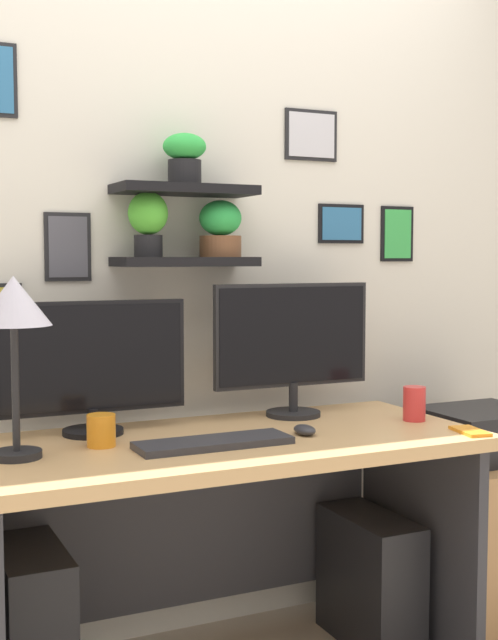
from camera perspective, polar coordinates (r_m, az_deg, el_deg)
back_wall_assembly at (r=2.82m, az=-5.24°, el=5.86°), size 4.40×0.24×2.70m
desk at (r=2.57m, az=-2.09°, el=-12.40°), size 1.51×0.68×0.75m
monitor_left at (r=2.53m, az=-10.63°, el=-2.96°), size 0.58×0.18×0.40m
monitor_right at (r=2.77m, az=2.96°, el=-1.56°), size 0.56×0.18×0.44m
keyboard at (r=2.36m, az=-2.42°, el=-8.31°), size 0.44×0.14×0.02m
computer_mouse at (r=2.51m, az=3.79°, el=-7.44°), size 0.06×0.09×0.03m
desk_lamp at (r=2.25m, az=-15.65°, el=0.48°), size 0.19×0.19×0.48m
cell_phone at (r=2.62m, az=14.74°, el=-7.29°), size 0.09×0.15×0.01m
coffee_mug at (r=2.39m, az=-9.98°, el=-7.38°), size 0.08×0.08×0.09m
water_cup at (r=2.76m, az=11.14°, el=-5.58°), size 0.07×0.07×0.11m
drawer_cabinet at (r=3.18m, az=15.36°, el=-13.96°), size 0.44×0.50×0.57m
printer at (r=3.09m, az=15.50°, el=-7.39°), size 0.38×0.34×0.17m
computer_tower_left at (r=2.58m, az=-14.53°, el=-19.65°), size 0.18×0.40×0.47m
computer_tower_right at (r=2.93m, az=8.19°, el=-16.99°), size 0.18×0.40×0.43m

